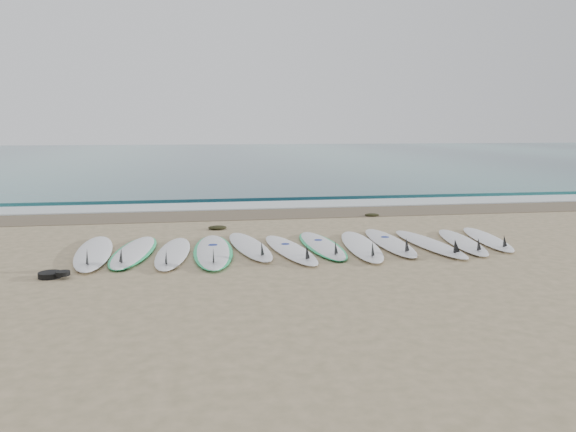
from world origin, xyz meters
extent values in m
plane|color=tan|center=(0.00, 0.00, 0.00)|extent=(120.00, 120.00, 0.00)
cube|color=#25626A|center=(0.00, 32.50, 0.01)|extent=(120.00, 55.00, 0.03)
cube|color=brown|center=(0.00, 4.10, 0.01)|extent=(120.00, 1.80, 0.01)
cube|color=silver|center=(0.00, 5.50, 0.02)|extent=(120.00, 1.40, 0.04)
cube|color=#25626A|center=(0.00, 7.00, 0.05)|extent=(120.00, 1.00, 0.10)
ellipsoid|color=white|center=(-3.58, 0.11, 0.05)|extent=(0.80, 2.84, 0.09)
cone|color=black|center=(-3.50, -0.91, 0.21)|extent=(0.26, 0.32, 0.30)
ellipsoid|color=white|center=(-2.92, 0.09, 0.04)|extent=(0.79, 2.60, 0.08)
ellipsoid|color=#19C76A|center=(-2.92, 0.09, 0.04)|extent=(0.88, 2.63, 0.06)
cone|color=black|center=(-3.02, -0.84, 0.19)|extent=(0.24, 0.29, 0.27)
ellipsoid|color=white|center=(-2.27, -0.12, 0.04)|extent=(0.71, 2.54, 0.08)
cone|color=black|center=(-2.34, -1.03, 0.19)|extent=(0.23, 0.28, 0.27)
ellipsoid|color=white|center=(-1.60, -0.10, 0.05)|extent=(0.64, 2.75, 0.09)
ellipsoid|color=#19C76A|center=(-1.60, -0.10, 0.04)|extent=(0.74, 2.77, 0.06)
cone|color=black|center=(-1.63, -1.10, 0.21)|extent=(0.24, 0.30, 0.29)
cylinder|color=navy|center=(-1.60, 0.17, 0.09)|extent=(0.16, 0.16, 0.01)
ellipsoid|color=white|center=(-0.96, 0.20, 0.04)|extent=(0.84, 2.61, 0.08)
cone|color=black|center=(-0.84, -0.73, 0.19)|extent=(0.25, 0.30, 0.27)
ellipsoid|color=white|center=(-0.30, -0.18, 0.04)|extent=(0.85, 2.58, 0.08)
cone|color=black|center=(-0.18, -1.10, 0.19)|extent=(0.25, 0.30, 0.27)
cylinder|color=navy|center=(-0.33, 0.06, 0.09)|extent=(0.16, 0.16, 0.01)
ellipsoid|color=white|center=(0.33, 0.08, 0.04)|extent=(0.59, 2.50, 0.08)
ellipsoid|color=#19C76A|center=(0.33, 0.08, 0.04)|extent=(0.67, 2.53, 0.06)
cone|color=black|center=(0.35, -0.83, 0.19)|extent=(0.22, 0.27, 0.27)
cylinder|color=navy|center=(0.32, 0.32, 0.08)|extent=(0.15, 0.15, 0.01)
ellipsoid|color=white|center=(1.00, -0.11, 0.05)|extent=(0.84, 2.73, 0.09)
cone|color=black|center=(0.90, -1.09, 0.20)|extent=(0.26, 0.31, 0.29)
ellipsoid|color=white|center=(1.60, 0.11, 0.05)|extent=(0.65, 2.65, 0.08)
cone|color=black|center=(1.56, -0.85, 0.20)|extent=(0.23, 0.29, 0.28)
cylinder|color=navy|center=(1.61, 0.36, 0.09)|extent=(0.16, 0.16, 0.01)
ellipsoid|color=white|center=(2.26, -0.13, 0.04)|extent=(0.70, 2.61, 0.08)
cone|color=black|center=(2.32, -1.07, 0.20)|extent=(0.24, 0.29, 0.28)
ellipsoid|color=white|center=(2.93, -0.07, 0.04)|extent=(0.89, 2.50, 0.08)
cone|color=black|center=(2.79, -0.95, 0.19)|extent=(0.25, 0.29, 0.26)
ellipsoid|color=white|center=(3.53, 0.11, 0.04)|extent=(0.88, 2.42, 0.08)
cone|color=black|center=(3.38, -0.74, 0.18)|extent=(0.24, 0.28, 0.25)
ellipsoid|color=black|center=(-1.43, 2.17, 0.04)|extent=(0.39, 0.30, 0.08)
ellipsoid|color=black|center=(2.32, 3.31, 0.03)|extent=(0.35, 0.27, 0.07)
cylinder|color=black|center=(-3.96, -1.28, 0.04)|extent=(0.32, 0.32, 0.08)
cylinder|color=black|center=(-3.76, -1.38, 0.08)|extent=(0.20, 0.20, 0.06)
camera|label=1|loc=(-1.89, -9.50, 2.12)|focal=35.00mm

